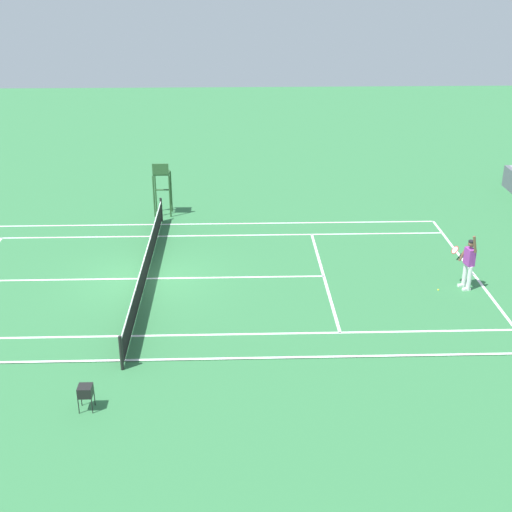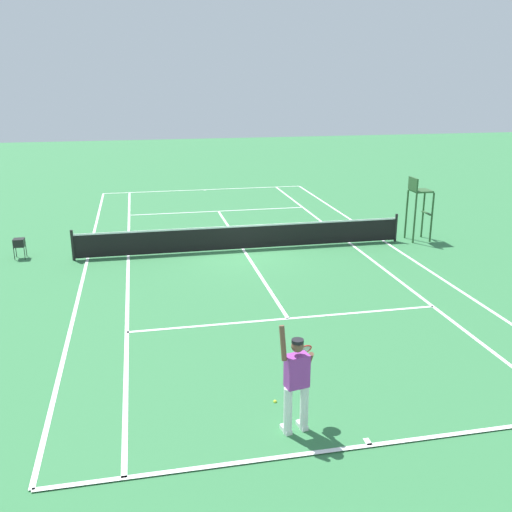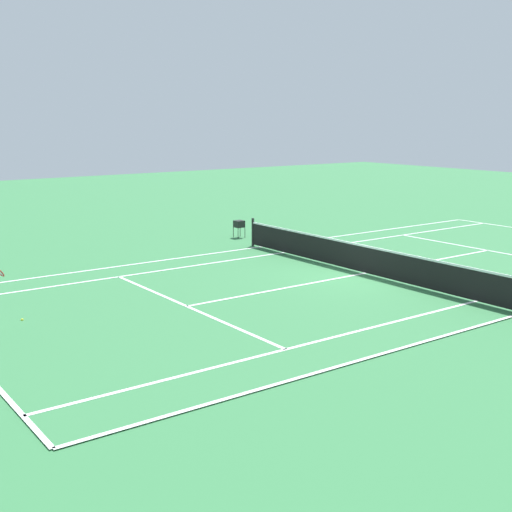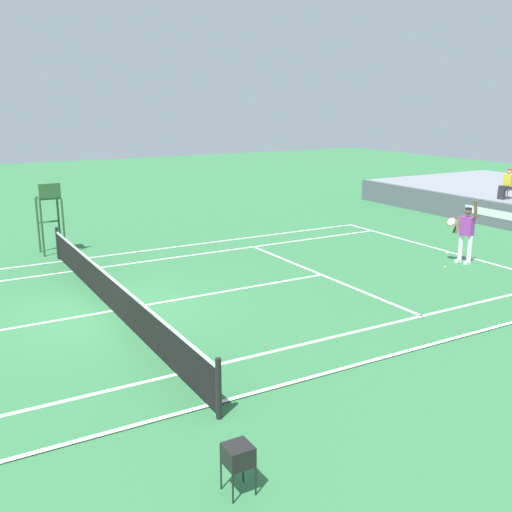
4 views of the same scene
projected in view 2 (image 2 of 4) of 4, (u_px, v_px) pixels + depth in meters
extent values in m
plane|color=#337542|center=(243.00, 250.00, 20.90)|extent=(80.00, 80.00, 0.00)
cube|color=#337542|center=(243.00, 250.00, 20.90)|extent=(10.98, 23.78, 0.02)
cube|color=white|center=(370.00, 445.00, 9.78)|extent=(10.98, 0.10, 0.01)
cube|color=white|center=(205.00, 190.00, 32.01)|extent=(10.98, 0.10, 0.01)
cube|color=white|center=(384.00, 241.00, 21.96)|extent=(0.10, 23.78, 0.01)
cube|color=white|center=(88.00, 259.00, 19.83)|extent=(0.10, 23.78, 0.01)
cube|color=white|center=(350.00, 243.00, 21.69)|extent=(0.10, 23.78, 0.01)
cube|color=white|center=(128.00, 256.00, 20.10)|extent=(0.10, 23.78, 0.01)
cube|color=white|center=(288.00, 319.00, 14.91)|extent=(8.22, 0.10, 0.01)
cube|color=white|center=(218.00, 211.00, 26.88)|extent=(8.22, 0.10, 0.01)
cube|color=white|center=(243.00, 250.00, 20.89)|extent=(0.10, 12.80, 0.01)
cube|color=white|center=(368.00, 442.00, 9.88)|extent=(0.10, 0.20, 0.01)
cube|color=white|center=(205.00, 190.00, 31.91)|extent=(0.10, 0.20, 0.01)
cylinder|color=black|center=(396.00, 228.00, 21.89)|extent=(0.10, 0.10, 1.07)
cylinder|color=black|center=(73.00, 245.00, 19.59)|extent=(0.10, 0.10, 1.07)
cube|color=black|center=(243.00, 237.00, 20.76)|extent=(11.78, 0.02, 0.84)
cube|color=white|center=(243.00, 226.00, 20.63)|extent=(11.78, 0.03, 0.06)
cylinder|color=white|center=(288.00, 411.00, 9.99)|extent=(0.15, 0.15, 0.92)
cylinder|color=white|center=(304.00, 408.00, 10.11)|extent=(0.15, 0.15, 0.92)
cube|color=white|center=(286.00, 430.00, 10.16)|extent=(0.17, 0.30, 0.10)
cube|color=white|center=(302.00, 426.00, 10.28)|extent=(0.17, 0.30, 0.10)
cube|color=purple|center=(297.00, 371.00, 9.82)|extent=(0.44, 0.31, 0.60)
sphere|color=brown|center=(298.00, 346.00, 9.68)|extent=(0.22, 0.22, 0.22)
cylinder|color=black|center=(298.00, 341.00, 9.65)|extent=(0.21, 0.21, 0.06)
cylinder|color=brown|center=(283.00, 343.00, 9.58)|extent=(0.13, 0.23, 0.61)
cylinder|color=brown|center=(308.00, 364.00, 10.00)|extent=(0.15, 0.34, 0.56)
cylinder|color=black|center=(306.00, 368.00, 10.16)|extent=(0.07, 0.19, 0.25)
torus|color=red|center=(304.00, 350.00, 10.24)|extent=(0.34, 0.25, 0.26)
cylinder|color=silver|center=(304.00, 350.00, 10.24)|extent=(0.30, 0.21, 0.22)
sphere|color=#D1E533|center=(275.00, 402.00, 11.08)|extent=(0.07, 0.07, 0.07)
cylinder|color=#2D562D|center=(423.00, 213.00, 22.34)|extent=(0.07, 0.07, 1.90)
cylinder|color=#2D562D|center=(432.00, 218.00, 21.69)|extent=(0.07, 0.07, 1.90)
cylinder|color=#2D562D|center=(406.00, 214.00, 22.21)|extent=(0.07, 0.07, 1.90)
cylinder|color=#2D562D|center=(415.00, 218.00, 21.55)|extent=(0.07, 0.07, 1.90)
cube|color=#2D562D|center=(421.00, 191.00, 21.66)|extent=(0.70, 0.70, 0.06)
cube|color=#2D562D|center=(413.00, 184.00, 21.51)|extent=(0.06, 0.70, 0.48)
cube|color=#2D562D|center=(427.00, 213.00, 21.98)|extent=(0.10, 0.70, 0.04)
cube|color=black|center=(19.00, 243.00, 19.82)|extent=(0.36, 0.36, 0.28)
cylinder|color=black|center=(26.00, 251.00, 20.11)|extent=(0.02, 0.02, 0.42)
cylinder|color=black|center=(16.00, 251.00, 20.05)|extent=(0.02, 0.02, 0.42)
cylinder|color=black|center=(25.00, 253.00, 19.80)|extent=(0.02, 0.02, 0.42)
cylinder|color=black|center=(14.00, 254.00, 19.73)|extent=(0.02, 0.02, 0.42)
ellipsoid|color=#D1E533|center=(19.00, 240.00, 19.79)|extent=(0.30, 0.30, 0.12)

